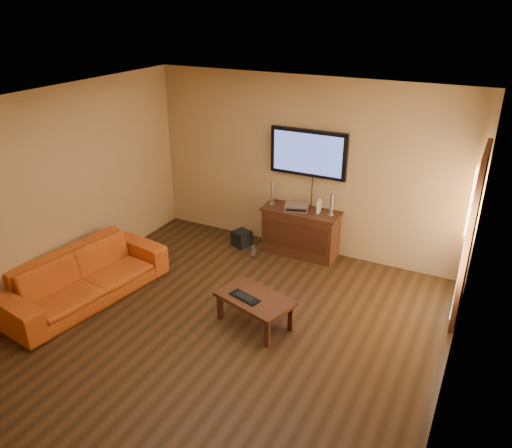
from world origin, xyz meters
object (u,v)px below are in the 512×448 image
Objects in this scene: sofa at (83,270)px; game_console at (319,206)px; speaker_right at (331,205)px; subwoofer at (242,238)px; television at (308,153)px; media_console at (300,232)px; speaker_left at (272,193)px; bottle at (253,251)px; coffee_table at (255,301)px; av_receiver at (296,207)px; keyboard at (245,297)px.

game_console is (2.32, 2.52, 0.40)m from sofa.
speaker_right is 1.34× the size of subwoofer.
media_console is at bearing -90.00° from television.
bottle is at bearing -99.79° from speaker_left.
coffee_table is 2.90× the size of av_receiver.
media_console reaches higher than bottle.
game_console is (0.27, -0.15, -0.75)m from television.
television reaches higher than speaker_right.
speaker_left is 1.11× the size of speaker_right.
bottle is (-0.08, -0.48, -0.81)m from speaker_left.
sofa is 5.24× the size of keyboard.
keyboard is (2.17, 0.43, -0.03)m from sofa.
media_console is 0.54× the size of sofa.
av_receiver is at bearing 39.89° from bottle.
television reaches higher than subwoofer.
media_console is at bearing 29.63° from subwoofer.
speaker_left reaches higher than coffee_table.
keyboard is (-0.10, -0.07, 0.07)m from coffee_table.
media_console is at bearing 96.45° from coffee_table.
speaker_right is at bearing 3.92° from media_console.
keyboard reaches higher than coffee_table.
coffee_table reaches higher than bottle.
speaker_right is at bearing 24.37° from bottle.
sofa reaches higher than keyboard.
av_receiver is (1.98, 2.47, 0.34)m from sofa.
game_console is at bearing 177.85° from speaker_right.
speaker_left is 0.92m from subwoofer.
game_console is at bearing -29.55° from television.
speaker_left is (1.54, 2.51, 0.48)m from sofa.
subwoofer is (-0.94, -0.18, -0.25)m from media_console.
game_console reaches higher than av_receiver.
game_console is (0.78, 0.01, -0.07)m from speaker_left.
media_console is 3.57× the size of speaker_right.
speaker_left is 1.75× the size of bottle.
coffee_table is 2.04m from av_receiver.
media_console reaches higher than coffee_table.
speaker_left is 1.89× the size of game_console.
sofa is 3.18m from av_receiver.
sofa is 2.58m from subwoofer.
sofa is 2.99m from speaker_left.
sofa reaches higher than media_console.
media_console is 3.40× the size of av_receiver.
subwoofer is 2.18m from keyboard.
game_console is (0.04, 2.02, 0.50)m from coffee_table.
speaker_left is (-0.73, 2.01, 0.58)m from coffee_table.
sofa is (-2.05, -2.67, -1.15)m from television.
television reaches higher than game_console.
keyboard is at bearing -41.27° from subwoofer.
coffee_table is (0.22, -2.17, -1.25)m from television.
television is at bearing 95.88° from coffee_table.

